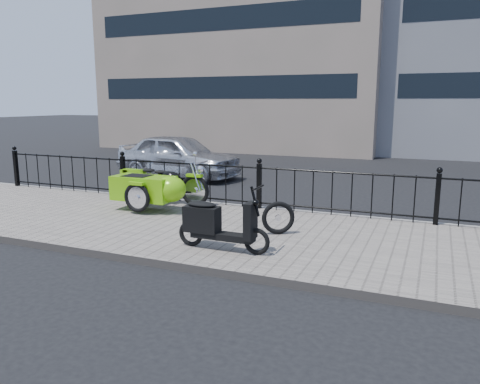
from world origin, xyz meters
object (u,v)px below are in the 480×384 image
at_px(scooter, 216,224).
at_px(sedan_car, 178,156).
at_px(motorcycle_sidecar, 155,187).
at_px(spare_tire, 278,218).

bearing_deg(scooter, sedan_car, 124.43).
xyz_separation_m(motorcycle_sidecar, spare_tire, (2.99, -0.79, -0.19)).
bearing_deg(spare_tire, scooter, -117.63).
xyz_separation_m(spare_tire, sedan_car, (-5.05, 5.31, 0.28)).
bearing_deg(sedan_car, motorcycle_sidecar, -149.36).
xyz_separation_m(motorcycle_sidecar, sedan_car, (-2.06, 4.52, 0.10)).
distance_m(spare_tire, sedan_car, 7.33).
xyz_separation_m(scooter, spare_tire, (0.61, 1.17, -0.11)).
distance_m(motorcycle_sidecar, sedan_car, 4.97).
distance_m(scooter, sedan_car, 7.85).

